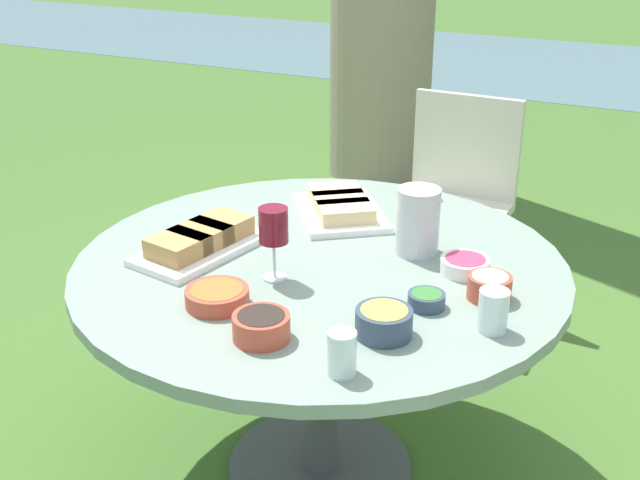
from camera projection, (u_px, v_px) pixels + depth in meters
The scene contains 16 objects.
ground_plane at pixel (320, 467), 2.47m from camera, with size 40.00×40.00×0.00m, color #446B2B.
river_strip at pixel (612, 71), 7.74m from camera, with size 40.00×3.00×0.01m.
dining_table at pixel (320, 294), 2.23m from camera, with size 1.34×1.34×0.71m.
chair_near_right at pixel (455, 190), 3.22m from camera, with size 0.45×0.43×0.89m.
water_pitcher at pixel (418, 221), 2.20m from camera, with size 0.13×0.12×0.19m.
wine_glass at pixel (273, 228), 2.03m from camera, with size 0.08×0.08×0.20m.
platter_bread_main at pixel (201, 241), 2.22m from camera, with size 0.27×0.42×0.07m.
platter_charcuterie at pixel (340, 207), 2.47m from camera, with size 0.41×0.42×0.06m.
bowl_fries at pixel (384, 321), 1.81m from camera, with size 0.13×0.13×0.07m.
bowl_salad at pixel (426, 299), 1.94m from camera, with size 0.09×0.09×0.04m.
bowl_olives at pixel (261, 325), 1.80m from camera, with size 0.13×0.13×0.06m.
bowl_dip_red at pixel (465, 265), 2.11m from camera, with size 0.13×0.13×0.04m.
bowl_dip_cream at pixel (489, 286), 1.97m from camera, with size 0.11×0.11×0.06m.
bowl_roasted_veg at pixel (217, 296), 1.94m from camera, with size 0.16×0.16×0.04m.
cup_water_near at pixel (342, 353), 1.66m from camera, with size 0.06×0.06×0.10m.
cup_water_far at pixel (493, 311), 1.82m from camera, with size 0.07×0.07×0.10m.
Camera 1 is at (0.87, -1.78, 1.64)m, focal length 45.00 mm.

